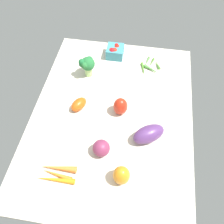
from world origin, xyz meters
TOP-DOWN VIEW (x-y plane):
  - tablecloth at (0.00, 0.00)cm, footprint 104.00×76.00cm
  - roma_tomato at (-1.44, -16.44)cm, footprint 10.32×9.04cm
  - okra_pile at (-34.50, 15.83)cm, footprint 15.49×11.23cm
  - bell_pepper_red at (-1.95, 3.70)cm, footprint 8.58×8.58cm
  - bell_pepper_orange at (31.10, 8.73)cm, footprint 9.21×9.21cm
  - red_onion_center at (20.37, -1.28)cm, footprint 7.40×7.40cm
  - eggplant at (10.41, 17.85)cm, footprint 14.35×16.44cm
  - berry_basket at (-41.01, -5.00)cm, footprint 9.23×9.23cm
  - carrot_bunch at (33.14, -17.26)cm, footprint 8.25×16.14cm
  - broccoli_head at (-24.05, -16.98)cm, footprint 9.04×8.20cm

SIDE VIEW (x-z plane):
  - tablecloth at x=0.00cm, z-range 0.00..2.00cm
  - okra_pile at x=-34.50cm, z-range 1.84..3.76cm
  - carrot_bunch at x=33.14cm, z-range 1.84..4.65cm
  - roma_tomato at x=-1.44cm, z-range 2.00..7.32cm
  - berry_basket at x=-41.01cm, z-range 1.94..9.05cm
  - red_onion_center at x=20.37cm, z-range 2.00..9.40cm
  - eggplant at x=10.41cm, z-range 2.00..9.68cm
  - bell_pepper_orange at x=31.10cm, z-range 2.00..11.13cm
  - bell_pepper_red at x=-1.95cm, z-range 2.00..11.38cm
  - broccoli_head at x=-24.05cm, z-range 3.79..15.39cm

